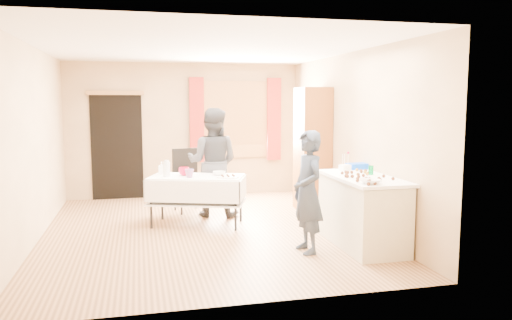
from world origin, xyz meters
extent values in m
cube|color=#9E7047|center=(0.00, 0.00, -0.01)|extent=(4.50, 5.50, 0.02)
cube|color=white|center=(0.00, 0.00, 2.61)|extent=(4.50, 5.50, 0.02)
cube|color=tan|center=(0.00, 2.76, 1.30)|extent=(4.50, 0.02, 2.60)
cube|color=tan|center=(0.00, -2.76, 1.30)|extent=(4.50, 0.02, 2.60)
cube|color=tan|center=(-2.26, 0.00, 1.30)|extent=(0.02, 5.50, 2.60)
cube|color=tan|center=(2.26, 0.00, 1.30)|extent=(0.02, 5.50, 2.60)
cube|color=olive|center=(1.00, 2.72, 1.50)|extent=(1.32, 0.06, 1.52)
cube|color=white|center=(1.00, 2.71, 1.50)|extent=(1.20, 0.02, 1.40)
cube|color=maroon|center=(0.22, 2.67, 1.50)|extent=(0.28, 0.06, 1.65)
cube|color=maroon|center=(1.78, 2.67, 1.50)|extent=(0.28, 0.06, 1.65)
cube|color=black|center=(-1.30, 2.73, 1.00)|extent=(0.95, 0.04, 2.00)
cube|color=olive|center=(-1.30, 2.70, 2.02)|extent=(1.05, 0.06, 0.08)
cube|color=brown|center=(1.99, 0.95, 1.05)|extent=(0.50, 0.60, 2.10)
cube|color=beige|center=(1.89, -1.24, 0.43)|extent=(0.65, 1.44, 0.86)
cube|color=white|center=(1.89, -1.24, 0.89)|extent=(0.71, 1.50, 0.04)
cube|color=white|center=(-0.06, 0.33, 0.73)|extent=(1.52, 1.10, 0.04)
cube|color=black|center=(-0.09, 1.28, 0.47)|extent=(0.52, 0.52, 0.06)
cube|color=black|center=(-0.13, 1.48, 0.75)|extent=(0.44, 0.13, 0.63)
imported|color=#222C40|center=(1.11, -1.34, 0.76)|extent=(0.62, 0.47, 1.51)
imported|color=black|center=(0.26, 0.89, 0.88)|extent=(1.32, 1.26, 1.76)
cylinder|color=#03963E|center=(2.05, -1.14, 0.97)|extent=(0.08, 0.08, 0.12)
imported|color=white|center=(1.71, -1.81, 0.94)|extent=(0.27, 0.27, 0.06)
cube|color=white|center=(1.88, -0.69, 0.95)|extent=(0.18, 0.14, 0.08)
cube|color=#074EF5|center=(2.12, -0.58, 0.95)|extent=(0.33, 0.24, 0.08)
cylinder|color=silver|center=(-0.50, 0.39, 0.86)|extent=(0.14, 0.14, 0.22)
imported|color=#BA0B2F|center=(-0.24, 0.42, 0.81)|extent=(0.17, 0.17, 0.13)
imported|color=red|center=(-0.18, 0.21, 0.81)|extent=(0.14, 0.14, 0.12)
imported|color=white|center=(0.28, 0.33, 0.78)|extent=(0.26, 0.26, 0.06)
cube|color=white|center=(0.36, 0.03, 0.76)|extent=(0.34, 0.32, 0.02)
imported|color=white|center=(-0.57, 0.66, 0.85)|extent=(0.11, 0.11, 0.19)
sphere|color=#3F2314|center=(2.01, -0.80, 0.93)|extent=(0.04, 0.04, 0.04)
sphere|color=#391A0C|center=(2.02, -1.13, 0.93)|extent=(0.04, 0.04, 0.04)
sphere|color=#391A0C|center=(1.78, -1.01, 0.93)|extent=(0.04, 0.04, 0.04)
sphere|color=#391A0C|center=(1.62, -1.67, 0.93)|extent=(0.04, 0.04, 0.04)
sphere|color=#391A0C|center=(1.69, -1.04, 0.93)|extent=(0.04, 0.04, 0.04)
sphere|color=#391A0C|center=(1.91, -1.66, 0.93)|extent=(0.04, 0.04, 0.04)
sphere|color=#3F2314|center=(1.97, -1.18, 0.93)|extent=(0.04, 0.04, 0.04)
sphere|color=#391A0C|center=(1.64, -1.33, 0.93)|extent=(0.04, 0.04, 0.04)
sphere|color=#391A0C|center=(1.63, -1.92, 0.93)|extent=(0.04, 0.04, 0.04)
sphere|color=#391A0C|center=(1.84, -1.21, 0.93)|extent=(0.04, 0.04, 0.04)
sphere|color=#391A0C|center=(1.67, -1.22, 0.93)|extent=(0.04, 0.04, 0.04)
sphere|color=#391A0C|center=(1.82, -1.57, 0.93)|extent=(0.04, 0.04, 0.04)
sphere|color=#3F2314|center=(1.84, -1.20, 0.93)|extent=(0.04, 0.04, 0.04)
sphere|color=#391A0C|center=(1.80, -1.53, 0.93)|extent=(0.04, 0.04, 0.04)
sphere|color=#391A0C|center=(1.94, -1.57, 0.93)|extent=(0.04, 0.04, 0.04)
sphere|color=#391A0C|center=(1.70, -1.34, 0.93)|extent=(0.04, 0.04, 0.04)
sphere|color=#391A0C|center=(1.73, -1.90, 0.93)|extent=(0.04, 0.04, 0.04)
sphere|color=#391A0C|center=(1.70, -1.77, 0.93)|extent=(0.04, 0.04, 0.04)
sphere|color=#3F2314|center=(1.70, -1.70, 0.93)|extent=(0.04, 0.04, 0.04)
sphere|color=#391A0C|center=(1.86, -1.31, 0.93)|extent=(0.04, 0.04, 0.04)
sphere|color=#391A0C|center=(1.77, -0.97, 0.93)|extent=(0.04, 0.04, 0.04)
sphere|color=#391A0C|center=(1.84, -1.01, 0.93)|extent=(0.04, 0.04, 0.04)
sphere|color=#391A0C|center=(2.09, -1.41, 0.93)|extent=(0.04, 0.04, 0.04)
sphere|color=#391A0C|center=(1.70, -1.33, 0.93)|extent=(0.04, 0.04, 0.04)
sphere|color=#3F2314|center=(2.02, -1.03, 0.93)|extent=(0.04, 0.04, 0.04)
sphere|color=#391A0C|center=(1.63, -1.29, 0.93)|extent=(0.04, 0.04, 0.04)
sphere|color=#391A0C|center=(2.10, -1.63, 0.93)|extent=(0.04, 0.04, 0.04)
sphere|color=#391A0C|center=(2.09, -0.91, 0.93)|extent=(0.04, 0.04, 0.04)
sphere|color=#391A0C|center=(2.03, -0.89, 0.93)|extent=(0.04, 0.04, 0.04)
sphere|color=#391A0C|center=(1.69, -1.52, 0.93)|extent=(0.04, 0.04, 0.04)
sphere|color=#3F2314|center=(1.83, -1.77, 0.93)|extent=(0.04, 0.04, 0.04)
sphere|color=#391A0C|center=(1.76, -1.38, 0.93)|extent=(0.04, 0.04, 0.04)
sphere|color=#391A0C|center=(1.75, -1.72, 0.93)|extent=(0.04, 0.04, 0.04)
sphere|color=#391A0C|center=(1.99, -0.97, 0.93)|extent=(0.04, 0.04, 0.04)
camera|label=1|loc=(-0.90, -7.07, 1.87)|focal=35.00mm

